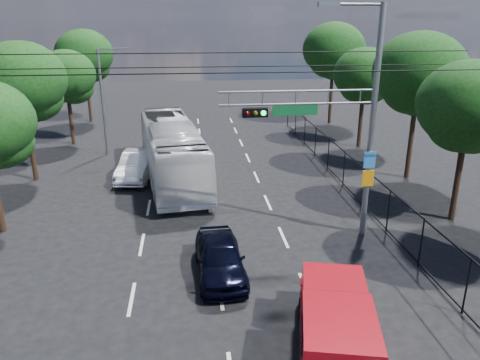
{
  "coord_description": "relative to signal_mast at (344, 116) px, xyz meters",
  "views": [
    {
      "loc": [
        -0.88,
        -9.82,
        9.0
      ],
      "look_at": [
        1.09,
        7.68,
        2.8
      ],
      "focal_mm": 35.0,
      "sensor_mm": 36.0,
      "label": 1
    }
  ],
  "objects": [
    {
      "name": "tree_left_e",
      "position": [
        -14.87,
        25.03,
        0.29
      ],
      "size": [
        4.92,
        4.92,
        7.99
      ],
      "color": "black",
      "rests_on": "ground"
    },
    {
      "name": "white_van",
      "position": [
        -9.21,
        8.66,
        -4.46
      ],
      "size": [
        2.29,
        4.91,
        1.56
      ],
      "primitive_type": "imported",
      "rotation": [
        0.0,
        0.0,
        -0.14
      ],
      "color": "white",
      "rests_on": "ground"
    },
    {
      "name": "lane_markings",
      "position": [
        -5.28,
        6.01,
        -5.24
      ],
      "size": [
        6.12,
        38.0,
        0.01
      ],
      "color": "beige",
      "rests_on": "ground"
    },
    {
      "name": "tree_right_e",
      "position": [
        6.33,
        22.03,
        0.69
      ],
      "size": [
        5.28,
        5.28,
        8.58
      ],
      "color": "black",
      "rests_on": "ground"
    },
    {
      "name": "tree_right_b",
      "position": [
        5.93,
        1.03,
        -0.19
      ],
      "size": [
        4.5,
        4.5,
        7.31
      ],
      "color": "black",
      "rests_on": "ground"
    },
    {
      "name": "fence_right",
      "position": [
        2.32,
        4.18,
        -4.21
      ],
      "size": [
        0.06,
        34.03,
        2.0
      ],
      "color": "black",
      "rests_on": "ground"
    },
    {
      "name": "signal_mast",
      "position": [
        0.0,
        0.0,
        0.0
      ],
      "size": [
        6.43,
        0.39,
        9.5
      ],
      "color": "slate",
      "rests_on": "ground"
    },
    {
      "name": "navy_hatchback",
      "position": [
        -5.21,
        -2.76,
        -4.52
      ],
      "size": [
        1.86,
        4.28,
        1.44
      ],
      "primitive_type": "imported",
      "rotation": [
        0.0,
        0.0,
        0.04
      ],
      "color": "black",
      "rests_on": "ground"
    },
    {
      "name": "utility_wires",
      "position": [
        -5.28,
        0.84,
        1.99
      ],
      "size": [
        22.0,
        5.04,
        0.74
      ],
      "color": "black",
      "rests_on": "ground"
    },
    {
      "name": "tree_right_d",
      "position": [
        6.13,
        14.03,
        -0.39
      ],
      "size": [
        4.32,
        4.32,
        7.02
      ],
      "color": "black",
      "rests_on": "ground"
    },
    {
      "name": "tree_right_c",
      "position": [
        6.53,
        7.03,
        0.49
      ],
      "size": [
        5.1,
        5.1,
        8.29
      ],
      "color": "black",
      "rests_on": "ground"
    },
    {
      "name": "tree_left_c",
      "position": [
        -15.07,
        9.03,
        0.15
      ],
      "size": [
        4.8,
        4.8,
        7.8
      ],
      "color": "black",
      "rests_on": "ground"
    },
    {
      "name": "white_bus",
      "position": [
        -7.16,
        8.37,
        -3.57
      ],
      "size": [
        4.42,
        12.26,
        3.34
      ],
      "primitive_type": "imported",
      "rotation": [
        0.0,
        0.0,
        0.14
      ],
      "color": "silver",
      "rests_on": "ground"
    },
    {
      "name": "red_pickup",
      "position": [
        -2.38,
        -7.46,
        -4.22
      ],
      "size": [
        2.96,
        5.43,
        1.92
      ],
      "color": "black",
      "rests_on": "ground"
    },
    {
      "name": "streetlight_left",
      "position": [
        -11.62,
        14.01,
        -1.3
      ],
      "size": [
        2.09,
        0.22,
        7.08
      ],
      "color": "slate",
      "rests_on": "ground"
    },
    {
      "name": "tree_left_d",
      "position": [
        -14.67,
        17.03,
        -0.52
      ],
      "size": [
        4.2,
        4.2,
        6.83
      ],
      "color": "black",
      "rests_on": "ground"
    }
  ]
}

